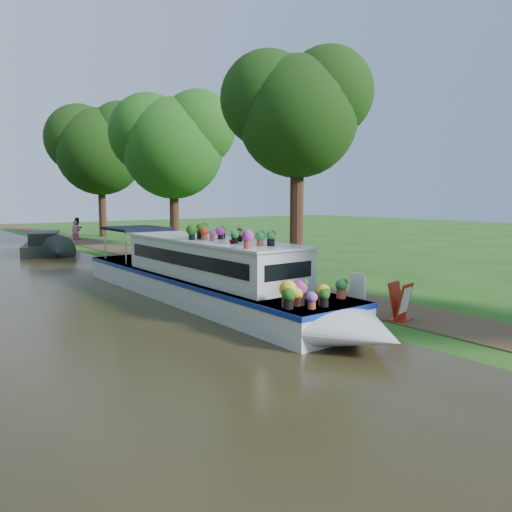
{
  "coord_description": "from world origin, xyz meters",
  "views": [
    {
      "loc": [
        -9.71,
        -12.31,
        3.08
      ],
      "look_at": [
        -0.74,
        -0.32,
        1.3
      ],
      "focal_mm": 35.0,
      "sensor_mm": 36.0,
      "label": 1
    }
  ],
  "objects_px": {
    "plant_boat": "(211,274)",
    "second_boat": "(45,245)",
    "sandwich_board": "(401,303)",
    "pedestrian_pink": "(76,232)",
    "pedestrian_dark": "(78,229)"
  },
  "relations": [
    {
      "from": "second_boat",
      "to": "sandwich_board",
      "type": "height_order",
      "value": "second_boat"
    },
    {
      "from": "plant_boat",
      "to": "pedestrian_dark",
      "type": "height_order",
      "value": "plant_boat"
    },
    {
      "from": "second_boat",
      "to": "sandwich_board",
      "type": "distance_m",
      "value": 21.29
    },
    {
      "from": "sandwich_board",
      "to": "second_boat",
      "type": "bearing_deg",
      "value": 85.97
    },
    {
      "from": "plant_boat",
      "to": "pedestrian_dark",
      "type": "bearing_deg",
      "value": 81.39
    },
    {
      "from": "plant_boat",
      "to": "pedestrian_pink",
      "type": "xyz_separation_m",
      "value": [
        2.75,
        21.56,
        -0.08
      ]
    },
    {
      "from": "sandwich_board",
      "to": "pedestrian_pink",
      "type": "distance_m",
      "value": 26.16
    },
    {
      "from": "pedestrian_pink",
      "to": "pedestrian_dark",
      "type": "height_order",
      "value": "pedestrian_dark"
    },
    {
      "from": "pedestrian_pink",
      "to": "second_boat",
      "type": "bearing_deg",
      "value": -124.06
    },
    {
      "from": "plant_boat",
      "to": "second_boat",
      "type": "bearing_deg",
      "value": 91.74
    },
    {
      "from": "second_boat",
      "to": "pedestrian_pink",
      "type": "bearing_deg",
      "value": 75.63
    },
    {
      "from": "plant_boat",
      "to": "sandwich_board",
      "type": "relative_size",
      "value": 14.42
    },
    {
      "from": "plant_boat",
      "to": "pedestrian_pink",
      "type": "relative_size",
      "value": 9.08
    },
    {
      "from": "pedestrian_dark",
      "to": "plant_boat",
      "type": "bearing_deg",
      "value": -127.14
    },
    {
      "from": "plant_boat",
      "to": "sandwich_board",
      "type": "distance_m",
      "value": 5.34
    }
  ]
}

